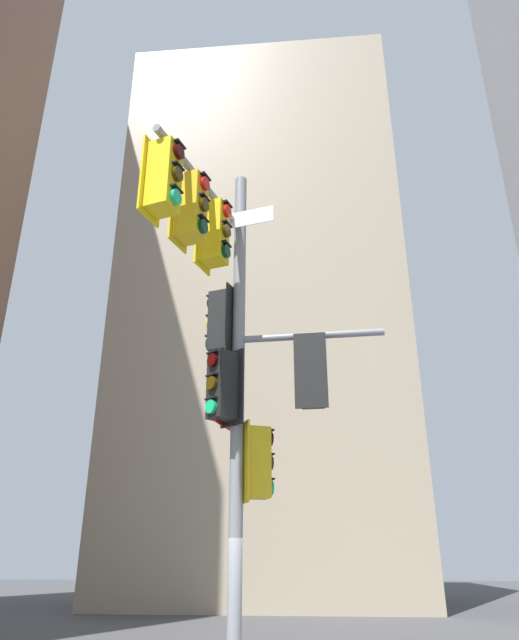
# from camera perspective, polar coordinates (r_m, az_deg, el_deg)

# --- Properties ---
(building_mid_block) EXTENTS (15.90, 15.90, 32.87)m
(building_mid_block) POSITION_cam_1_polar(r_m,az_deg,el_deg) (37.61, 0.80, -0.57)
(building_mid_block) COLOR tan
(building_mid_block) RESTS_ON ground
(signal_pole_assembly) EXTENTS (3.19, 2.94, 8.40)m
(signal_pole_assembly) POSITION_cam_1_polar(r_m,az_deg,el_deg) (8.33, -2.90, -1.90)
(signal_pole_assembly) COLOR gray
(signal_pole_assembly) RESTS_ON ground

